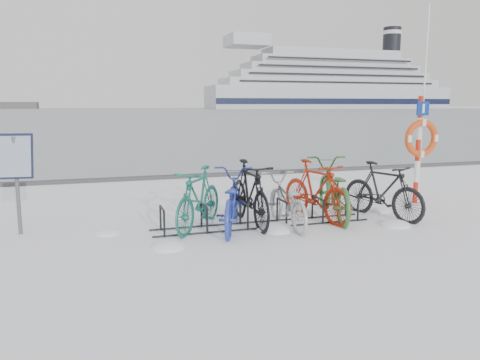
% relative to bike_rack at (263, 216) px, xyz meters
% --- Properties ---
extents(ground, '(900.00, 900.00, 0.00)m').
position_rel_bike_rack_xyz_m(ground, '(0.00, 0.00, -0.18)').
color(ground, white).
rests_on(ground, ground).
extents(ice_sheet, '(400.00, 298.00, 0.02)m').
position_rel_bike_rack_xyz_m(ice_sheet, '(0.00, 155.00, -0.17)').
color(ice_sheet, '#95A0A8').
rests_on(ice_sheet, ground).
extents(quay_edge, '(400.00, 0.25, 0.10)m').
position_rel_bike_rack_xyz_m(quay_edge, '(0.00, 5.90, -0.13)').
color(quay_edge, '#3F3F42').
rests_on(quay_edge, ground).
extents(bike_rack, '(4.00, 0.48, 0.46)m').
position_rel_bike_rack_xyz_m(bike_rack, '(0.00, 0.00, 0.00)').
color(bike_rack, black).
rests_on(bike_rack, ground).
extents(info_board, '(0.58, 0.28, 1.69)m').
position_rel_bike_rack_xyz_m(info_board, '(-4.08, 0.67, 1.04)').
color(info_board, '#595B5E').
rests_on(info_board, ground).
extents(lifebuoy_station, '(0.82, 0.23, 4.24)m').
position_rel_bike_rack_xyz_m(lifebuoy_station, '(3.91, 0.81, 1.24)').
color(lifebuoy_station, red).
rests_on(lifebuoy_station, ground).
extents(cruise_ferry, '(131.89, 24.89, 43.34)m').
position_rel_bike_rack_xyz_m(cruise_ferry, '(117.17, 217.52, 11.62)').
color(cruise_ferry, silver).
rests_on(cruise_ferry, ground).
extents(bike_0, '(1.51, 1.81, 1.12)m').
position_rel_bike_rack_xyz_m(bike_0, '(-1.13, 0.19, 0.38)').
color(bike_0, '#196858').
rests_on(bike_0, ground).
extents(bike_1, '(1.39, 2.15, 1.07)m').
position_rel_bike_rack_xyz_m(bike_1, '(-0.59, 0.01, 0.35)').
color(bike_1, '#273AA5').
rests_on(bike_1, ground).
extents(bike_2, '(0.57, 1.99, 1.19)m').
position_rel_bike_rack_xyz_m(bike_2, '(-0.19, 0.20, 0.42)').
color(bike_2, black).
rests_on(bike_2, ground).
extents(bike_3, '(0.72, 1.86, 0.96)m').
position_rel_bike_rack_xyz_m(bike_3, '(0.39, -0.13, 0.30)').
color(bike_3, '#A2A6AA').
rests_on(bike_3, ground).
extents(bike_4, '(0.96, 2.00, 1.16)m').
position_rel_bike_rack_xyz_m(bike_4, '(1.12, 0.17, 0.40)').
color(bike_4, '#A6230C').
rests_on(bike_4, ground).
extents(bike_5, '(1.30, 2.34, 1.16)m').
position_rel_bike_rack_xyz_m(bike_5, '(1.50, 0.22, 0.40)').
color(bike_5, '#30642E').
rests_on(bike_5, ground).
extents(bike_6, '(1.10, 1.90, 1.10)m').
position_rel_bike_rack_xyz_m(bike_6, '(2.41, -0.08, 0.37)').
color(bike_6, black).
rests_on(bike_6, ground).
extents(snow_drifts, '(5.76, 2.10, 0.23)m').
position_rel_bike_rack_xyz_m(snow_drifts, '(0.19, -0.16, -0.18)').
color(snow_drifts, white).
rests_on(snow_drifts, ground).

